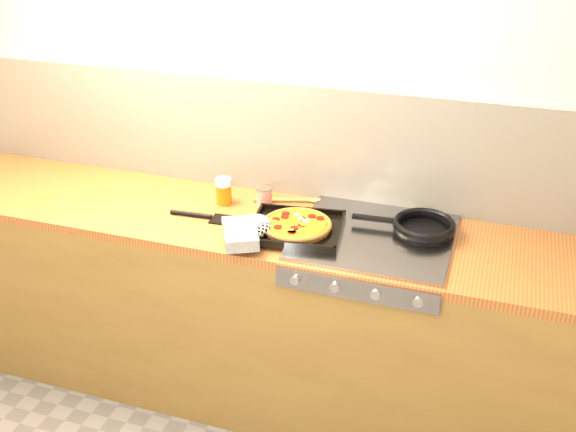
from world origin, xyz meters
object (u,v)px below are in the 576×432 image
(pizza_on_tray, at_px, (281,227))
(tomato_can, at_px, (264,198))
(frying_pan, at_px, (423,227))
(juice_glass, at_px, (224,191))

(pizza_on_tray, xyz_separation_m, tomato_can, (-0.15, 0.21, 0.01))
(pizza_on_tray, height_order, frying_pan, pizza_on_tray)
(pizza_on_tray, height_order, juice_glass, juice_glass)
(frying_pan, height_order, tomato_can, tomato_can)
(pizza_on_tray, relative_size, juice_glass, 4.09)
(pizza_on_tray, bearing_deg, juice_glass, 148.89)
(pizza_on_tray, bearing_deg, frying_pan, 19.59)
(tomato_can, bearing_deg, juice_glass, -175.41)
(pizza_on_tray, xyz_separation_m, frying_pan, (0.52, 0.19, -0.00))
(pizza_on_tray, distance_m, tomato_can, 0.26)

